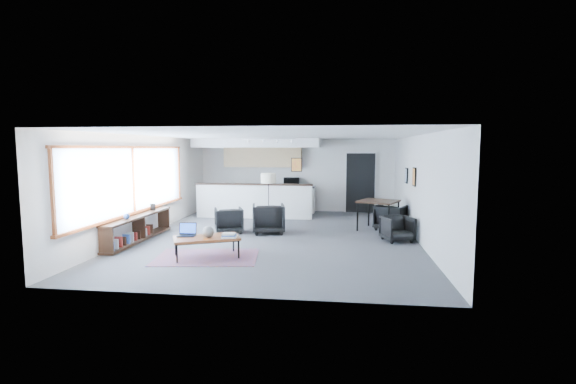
# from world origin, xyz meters

# --- Properties ---
(room) EXTENTS (7.02, 9.02, 2.62)m
(room) POSITION_xyz_m (0.00, 0.00, 1.30)
(room) COLOR #4B4B4D
(room) RESTS_ON ground
(window) EXTENTS (0.10, 5.95, 1.66)m
(window) POSITION_xyz_m (-3.46, -0.90, 1.46)
(window) COLOR #8CBFFF
(window) RESTS_ON room
(console) EXTENTS (0.35, 3.00, 0.80)m
(console) POSITION_xyz_m (-3.30, -1.05, 0.33)
(console) COLOR black
(console) RESTS_ON floor
(kitchenette) EXTENTS (4.20, 1.96, 2.60)m
(kitchenette) POSITION_xyz_m (-1.20, 3.71, 1.38)
(kitchenette) COLOR white
(kitchenette) RESTS_ON floor
(doorway) EXTENTS (1.10, 0.12, 2.15)m
(doorway) POSITION_xyz_m (2.30, 4.42, 1.07)
(doorway) COLOR black
(doorway) RESTS_ON room
(track_light) EXTENTS (1.60, 0.07, 0.15)m
(track_light) POSITION_xyz_m (-0.59, 2.20, 2.53)
(track_light) COLOR silver
(track_light) RESTS_ON room
(wall_art_lower) EXTENTS (0.03, 0.38, 0.48)m
(wall_art_lower) POSITION_xyz_m (3.47, 0.40, 1.55)
(wall_art_lower) COLOR black
(wall_art_lower) RESTS_ON room
(wall_art_upper) EXTENTS (0.03, 0.34, 0.44)m
(wall_art_upper) POSITION_xyz_m (3.47, 1.70, 1.50)
(wall_art_upper) COLOR black
(wall_art_upper) RESTS_ON room
(kilim_rug) EXTENTS (2.27, 1.70, 0.01)m
(kilim_rug) POSITION_xyz_m (-1.16, -2.28, 0.01)
(kilim_rug) COLOR #6A3F51
(kilim_rug) RESTS_ON floor
(coffee_table) EXTENTS (1.52, 1.21, 0.44)m
(coffee_table) POSITION_xyz_m (-1.16, -2.28, 0.40)
(coffee_table) COLOR brown
(coffee_table) RESTS_ON floor
(laptop) EXTENTS (0.39, 0.34, 0.26)m
(laptop) POSITION_xyz_m (-1.61, -2.19, 0.51)
(laptop) COLOR black
(laptop) RESTS_ON coffee_table
(ceramic_pot) EXTENTS (0.24, 0.24, 0.24)m
(ceramic_pot) POSITION_xyz_m (-1.09, -2.34, 0.56)
(ceramic_pot) COLOR gray
(ceramic_pot) RESTS_ON coffee_table
(book_stack) EXTENTS (0.33, 0.27, 0.09)m
(book_stack) POSITION_xyz_m (-0.67, -2.29, 0.48)
(book_stack) COLOR silver
(book_stack) RESTS_ON coffee_table
(coaster) EXTENTS (0.11, 0.11, 0.01)m
(coaster) POSITION_xyz_m (-1.09, -2.53, 0.44)
(coaster) COLOR #E5590C
(coaster) RESTS_ON coffee_table
(armchair_left) EXTENTS (0.91, 0.89, 0.74)m
(armchair_left) POSITION_xyz_m (-1.39, 0.32, 0.37)
(armchair_left) COLOR black
(armchair_left) RESTS_ON floor
(armchair_right) EXTENTS (0.99, 0.95, 0.87)m
(armchair_right) POSITION_xyz_m (-0.31, 0.38, 0.43)
(armchair_right) COLOR black
(armchair_right) RESTS_ON floor
(floor_lamp) EXTENTS (0.50, 0.50, 1.55)m
(floor_lamp) POSITION_xyz_m (-0.50, 1.48, 1.34)
(floor_lamp) COLOR black
(floor_lamp) RESTS_ON floor
(dining_table) EXTENTS (1.30, 1.30, 0.83)m
(dining_table) POSITION_xyz_m (2.66, 1.18, 0.76)
(dining_table) COLOR black
(dining_table) RESTS_ON floor
(dining_chair_near) EXTENTS (0.71, 0.69, 0.58)m
(dining_chair_near) POSITION_xyz_m (3.00, -0.22, 0.29)
(dining_chair_near) COLOR black
(dining_chair_near) RESTS_ON floor
(dining_chair_far) EXTENTS (0.84, 0.82, 0.66)m
(dining_chair_far) POSITION_xyz_m (3.00, 1.26, 0.33)
(dining_chair_far) COLOR black
(dining_chair_far) RESTS_ON floor
(microwave) EXTENTS (0.59, 0.38, 0.37)m
(microwave) POSITION_xyz_m (-0.14, 4.15, 1.12)
(microwave) COLOR black
(microwave) RESTS_ON kitchenette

